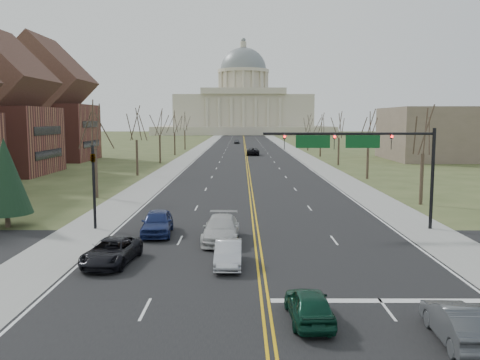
{
  "coord_description": "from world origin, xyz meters",
  "views": [
    {
      "loc": [
        -1.02,
        -22.17,
        7.83
      ],
      "look_at": [
        -1.13,
        17.87,
        3.0
      ],
      "focal_mm": 38.0,
      "sensor_mm": 36.0,
      "label": 1
    }
  ],
  "objects_px": {
    "signal_mast": "(362,149)",
    "signal_left": "(94,177)",
    "car_nb_outer_lead": "(459,323)",
    "car_far_nb": "(253,151)",
    "car_sb_inner_second": "(221,229)",
    "car_sb_inner_lead": "(228,254)",
    "car_far_sb": "(237,142)",
    "car_sb_outer_second": "(157,222)",
    "car_sb_outer_lead": "(112,252)",
    "car_nb_inner_lead": "(309,305)"
  },
  "relations": [
    {
      "from": "car_nb_outer_lead",
      "to": "car_far_sb",
      "type": "distance_m",
      "value": 144.18
    },
    {
      "from": "signal_left",
      "to": "car_sb_inner_second",
      "type": "bearing_deg",
      "value": -22.37
    },
    {
      "from": "car_sb_outer_second",
      "to": "signal_left",
      "type": "bearing_deg",
      "value": 154.94
    },
    {
      "from": "car_sb_outer_second",
      "to": "car_far_sb",
      "type": "xyz_separation_m",
      "value": [
        4.19,
        127.17,
        -0.15
      ]
    },
    {
      "from": "signal_left",
      "to": "car_nb_outer_lead",
      "type": "bearing_deg",
      "value": -45.69
    },
    {
      "from": "signal_left",
      "to": "car_sb_inner_second",
      "type": "height_order",
      "value": "signal_left"
    },
    {
      "from": "signal_mast",
      "to": "car_nb_inner_lead",
      "type": "distance_m",
      "value": 18.45
    },
    {
      "from": "car_sb_inner_lead",
      "to": "car_sb_inner_second",
      "type": "distance_m",
      "value": 5.53
    },
    {
      "from": "signal_left",
      "to": "car_nb_outer_lead",
      "type": "xyz_separation_m",
      "value": [
        18.12,
        -18.56,
        -3.0
      ]
    },
    {
      "from": "car_sb_inner_second",
      "to": "car_far_sb",
      "type": "bearing_deg",
      "value": 91.74
    },
    {
      "from": "signal_mast",
      "to": "car_sb_inner_second",
      "type": "bearing_deg",
      "value": -158.84
    },
    {
      "from": "car_far_nb",
      "to": "car_sb_inner_lead",
      "type": "bearing_deg",
      "value": 90.64
    },
    {
      "from": "car_far_sb",
      "to": "signal_left",
      "type": "bearing_deg",
      "value": -100.15
    },
    {
      "from": "car_sb_outer_second",
      "to": "car_far_nb",
      "type": "bearing_deg",
      "value": 79.89
    },
    {
      "from": "car_nb_outer_lead",
      "to": "car_sb_outer_lead",
      "type": "distance_m",
      "value": 17.59
    },
    {
      "from": "signal_left",
      "to": "car_far_nb",
      "type": "height_order",
      "value": "signal_left"
    },
    {
      "from": "car_nb_inner_lead",
      "to": "car_sb_inner_second",
      "type": "xyz_separation_m",
      "value": [
        -3.92,
        12.97,
        0.13
      ]
    },
    {
      "from": "car_nb_inner_lead",
      "to": "car_sb_outer_lead",
      "type": "height_order",
      "value": "car_sb_outer_lead"
    },
    {
      "from": "signal_mast",
      "to": "car_sb_outer_second",
      "type": "relative_size",
      "value": 2.48
    },
    {
      "from": "car_sb_outer_lead",
      "to": "car_sb_inner_lead",
      "type": "bearing_deg",
      "value": 2.34
    },
    {
      "from": "car_sb_outer_second",
      "to": "car_far_nb",
      "type": "distance_m",
      "value": 76.56
    },
    {
      "from": "car_nb_outer_lead",
      "to": "car_sb_inner_second",
      "type": "bearing_deg",
      "value": -56.34
    },
    {
      "from": "car_far_nb",
      "to": "car_far_sb",
      "type": "xyz_separation_m",
      "value": [
        -4.07,
        51.06,
        -0.12
      ]
    },
    {
      "from": "car_nb_inner_lead",
      "to": "car_sb_inner_lead",
      "type": "distance_m",
      "value": 8.17
    },
    {
      "from": "car_sb_outer_second",
      "to": "car_sb_inner_lead",
      "type": "bearing_deg",
      "value": -59.91
    },
    {
      "from": "car_sb_outer_lead",
      "to": "car_far_nb",
      "type": "height_order",
      "value": "car_far_nb"
    },
    {
      "from": "car_sb_outer_lead",
      "to": "car_sb_outer_second",
      "type": "height_order",
      "value": "car_sb_outer_second"
    },
    {
      "from": "car_nb_inner_lead",
      "to": "car_sb_inner_lead",
      "type": "relative_size",
      "value": 0.97
    },
    {
      "from": "car_far_nb",
      "to": "car_sb_inner_second",
      "type": "bearing_deg",
      "value": 90.05
    },
    {
      "from": "car_sb_outer_second",
      "to": "car_nb_inner_lead",
      "type": "bearing_deg",
      "value": -64.67
    },
    {
      "from": "car_sb_inner_second",
      "to": "car_sb_inner_lead",
      "type": "bearing_deg",
      "value": -82.16
    },
    {
      "from": "car_sb_outer_lead",
      "to": "car_nb_outer_lead",
      "type": "bearing_deg",
      "value": -27.43
    },
    {
      "from": "car_nb_outer_lead",
      "to": "signal_left",
      "type": "bearing_deg",
      "value": -43.19
    },
    {
      "from": "car_nb_outer_lead",
      "to": "car_sb_outer_lead",
      "type": "relative_size",
      "value": 0.88
    },
    {
      "from": "car_sb_inner_second",
      "to": "car_far_nb",
      "type": "bearing_deg",
      "value": 88.82
    },
    {
      "from": "signal_mast",
      "to": "car_sb_inner_lead",
      "type": "distance_m",
      "value": 14.0
    },
    {
      "from": "signal_mast",
      "to": "signal_left",
      "type": "relative_size",
      "value": 2.02
    },
    {
      "from": "car_nb_outer_lead",
      "to": "car_far_nb",
      "type": "relative_size",
      "value": 0.74
    },
    {
      "from": "car_far_sb",
      "to": "car_sb_inner_second",
      "type": "bearing_deg",
      "value": -95.96
    },
    {
      "from": "signal_left",
      "to": "car_sb_inner_second",
      "type": "relative_size",
      "value": 1.09
    },
    {
      "from": "signal_left",
      "to": "car_nb_inner_lead",
      "type": "relative_size",
      "value": 1.53
    },
    {
      "from": "signal_left",
      "to": "car_far_sb",
      "type": "height_order",
      "value": "signal_left"
    },
    {
      "from": "car_sb_outer_lead",
      "to": "car_sb_inner_second",
      "type": "bearing_deg",
      "value": 47.57
    },
    {
      "from": "signal_left",
      "to": "car_far_nb",
      "type": "relative_size",
      "value": 1.04
    },
    {
      "from": "signal_mast",
      "to": "car_far_nb",
      "type": "relative_size",
      "value": 2.09
    },
    {
      "from": "car_sb_inner_lead",
      "to": "car_sb_outer_second",
      "type": "bearing_deg",
      "value": 124.0
    },
    {
      "from": "signal_mast",
      "to": "car_sb_outer_second",
      "type": "height_order",
      "value": "signal_mast"
    },
    {
      "from": "car_sb_inner_second",
      "to": "car_sb_outer_second",
      "type": "height_order",
      "value": "car_sb_outer_second"
    },
    {
      "from": "car_nb_inner_lead",
      "to": "car_sb_inner_second",
      "type": "bearing_deg",
      "value": -75.69
    },
    {
      "from": "car_far_nb",
      "to": "signal_left",
      "type": "bearing_deg",
      "value": 82.92
    }
  ]
}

